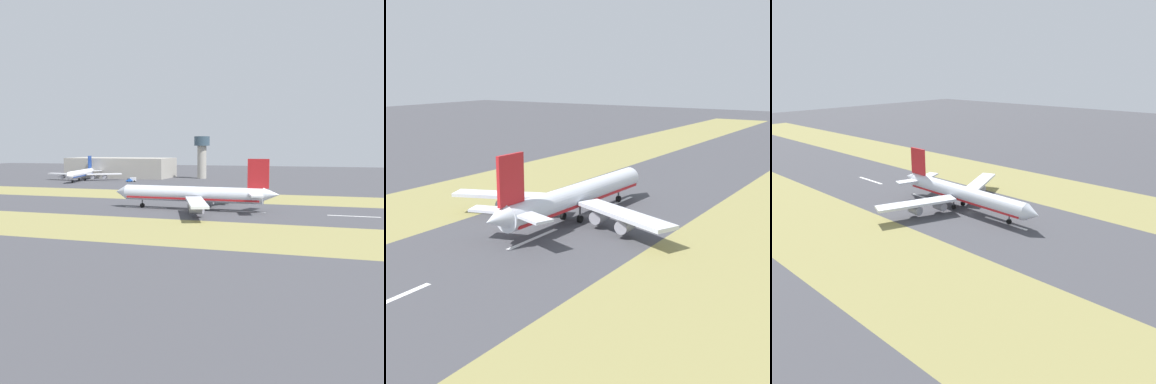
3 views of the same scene
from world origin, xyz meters
TOP-DOWN VIEW (x-y plane):
  - ground_plane at (0.00, 0.00)m, footprint 800.00×800.00m
  - grass_median_west at (-45.00, 0.00)m, footprint 40.00×600.00m
  - grass_median_east at (45.00, 0.00)m, footprint 40.00×600.00m
  - centreline_dash_near at (0.00, -63.99)m, footprint 1.20×18.00m
  - centreline_dash_mid at (0.00, -23.99)m, footprint 1.20×18.00m
  - centreline_dash_far at (0.00, 16.01)m, footprint 1.20×18.00m
  - airplane_main_jet at (-0.72, -5.89)m, footprint 64.13×67.09m

SIDE VIEW (x-z plane):
  - ground_plane at x=0.00m, z-range 0.00..0.00m
  - grass_median_west at x=-45.00m, z-range 0.00..0.01m
  - grass_median_east at x=45.00m, z-range 0.00..0.01m
  - centreline_dash_near at x=0.00m, z-range 0.00..0.01m
  - centreline_dash_mid at x=0.00m, z-range 0.00..0.01m
  - centreline_dash_far at x=0.00m, z-range 0.00..0.01m
  - airplane_main_jet at x=-0.72m, z-range -4.08..16.12m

